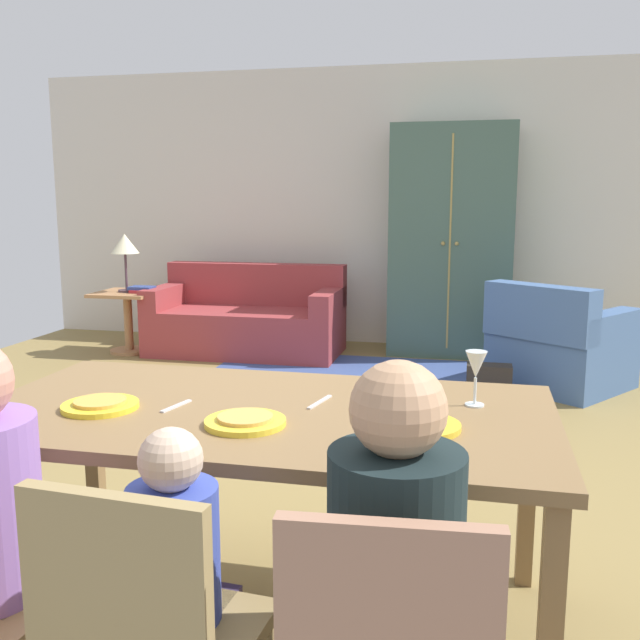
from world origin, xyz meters
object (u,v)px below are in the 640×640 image
at_px(person_child, 183,618).
at_px(dining_table, 263,427).
at_px(plate_near_child, 245,422).
at_px(armoire, 451,242).
at_px(armchair, 558,347).
at_px(book_upper, 142,288).
at_px(side_table, 128,313).
at_px(plate_near_man, 100,406).
at_px(plate_near_woman, 419,426).
at_px(wine_glass, 476,367).
at_px(person_woman, 395,613).
at_px(dining_chair_child, 147,637).
at_px(table_lamp, 125,246).
at_px(couch, 248,321).
at_px(book_lower, 143,291).
at_px(handbag, 489,382).

bearing_deg(person_child, dining_table, 90.20).
distance_m(plate_near_child, armoire, 4.68).
relative_size(person_child, armchair, 0.77).
bearing_deg(plate_near_child, book_upper, 120.41).
bearing_deg(side_table, armoire, 11.95).
xyz_separation_m(plate_near_man, plate_near_woman, (1.04, 0.02, 0.00)).
bearing_deg(plate_near_man, armoire, 78.22).
relative_size(wine_glass, side_table, 0.32).
bearing_deg(side_table, plate_near_child, -58.01).
height_order(plate_near_man, person_woman, person_woman).
height_order(plate_near_child, wine_glass, wine_glass).
height_order(dining_chair_child, table_lamp, table_lamp).
bearing_deg(couch, dining_chair_child, -74.08).
bearing_deg(armoire, dining_chair_child, -94.76).
bearing_deg(plate_near_child, side_table, 121.99).
bearing_deg(book_lower, dining_table, -58.58).
height_order(person_child, side_table, person_child).
height_order(person_child, table_lamp, table_lamp).
bearing_deg(dining_chair_child, side_table, 118.09).
bearing_deg(plate_near_man, plate_near_child, -6.57).
height_order(armoire, handbag, armoire).
xyz_separation_m(dining_table, handbag, (0.79, 2.95, -0.56)).
height_order(armchair, handbag, armchair).
height_order(side_table, table_lamp, table_lamp).
xyz_separation_m(person_child, book_upper, (-2.36, 4.53, 0.19)).
bearing_deg(wine_glass, handbag, 87.73).
distance_m(armchair, handbag, 0.72).
bearing_deg(dining_chair_child, person_child, 87.06).
bearing_deg(armchair, couch, 165.59).
xyz_separation_m(plate_near_child, person_child, (0.00, -0.50, -0.34)).
relative_size(person_child, handbag, 2.89).
bearing_deg(side_table, plate_near_woman, -52.43).
distance_m(plate_near_child, table_lamp, 4.76).
distance_m(plate_near_child, dining_chair_child, 0.73).
bearing_deg(wine_glass, side_table, 131.08).
bearing_deg(dining_chair_child, couch, 105.92).
bearing_deg(armchair, person_child, -107.73).
relative_size(person_child, book_upper, 4.20).
bearing_deg(plate_near_child, armchair, 69.93).
bearing_deg(plate_near_child, dining_chair_child, -90.54).
bearing_deg(book_lower, dining_chair_child, -63.54).
bearing_deg(plate_near_child, person_child, -89.73).
distance_m(wine_glass, table_lamp, 4.87).
height_order(plate_near_woman, wine_glass, wine_glass).
relative_size(plate_near_woman, wine_glass, 1.34).
relative_size(plate_near_child, table_lamp, 0.46).
relative_size(plate_near_woman, table_lamp, 0.46).
height_order(plate_near_child, book_upper, plate_near_child).
relative_size(wine_glass, handbag, 0.58).
height_order(plate_near_man, couch, couch).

